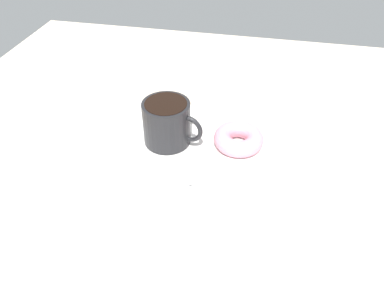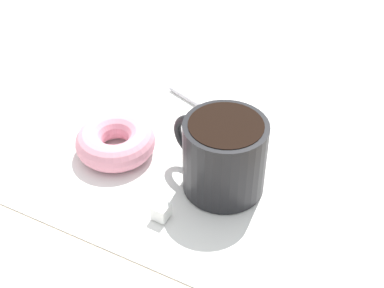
% 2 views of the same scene
% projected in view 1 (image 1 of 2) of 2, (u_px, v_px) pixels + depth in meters
% --- Properties ---
extents(ground_plane, '(1.20, 1.20, 0.02)m').
position_uv_depth(ground_plane, '(185.00, 163.00, 0.72)').
color(ground_plane, beige).
extents(napkin, '(0.35, 0.35, 0.00)m').
position_uv_depth(napkin, '(192.00, 153.00, 0.73)').
color(napkin, white).
rests_on(napkin, ground_plane).
extents(coffee_cup, '(0.13, 0.09, 0.09)m').
position_uv_depth(coffee_cup, '(167.00, 122.00, 0.73)').
color(coffee_cup, black).
rests_on(coffee_cup, napkin).
extents(donut, '(0.10, 0.10, 0.03)m').
position_uv_depth(donut, '(239.00, 139.00, 0.73)').
color(donut, pink).
rests_on(donut, napkin).
extents(spoon, '(0.12, 0.05, 0.01)m').
position_uv_depth(spoon, '(191.00, 183.00, 0.66)').
color(spoon, silver).
rests_on(spoon, napkin).
extents(sugar_cube, '(0.02, 0.02, 0.02)m').
position_uv_depth(sugar_cube, '(193.00, 117.00, 0.80)').
color(sugar_cube, white).
rests_on(sugar_cube, napkin).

